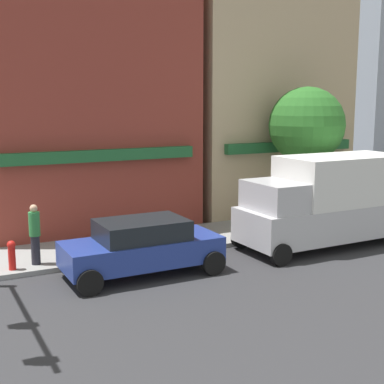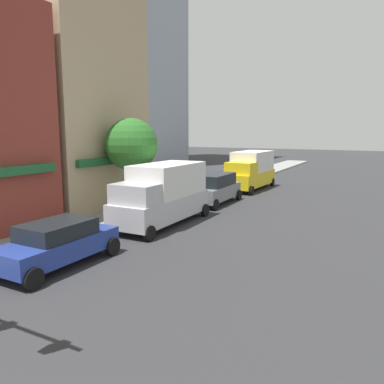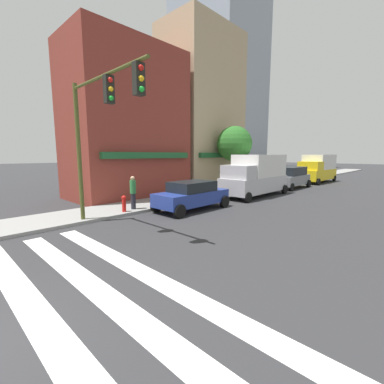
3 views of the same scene
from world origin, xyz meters
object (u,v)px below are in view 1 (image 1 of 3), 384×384
(fire_hydrant, at_px, (12,254))
(street_tree, at_px, (307,125))
(sedan_blue, at_px, (142,246))
(box_truck_silver, at_px, (329,199))
(pedestrian_green_top, at_px, (35,233))

(fire_hydrant, relative_size, street_tree, 0.16)
(sedan_blue, distance_m, street_tree, 9.02)
(fire_hydrant, xyz_separation_m, street_tree, (11.24, 1.10, 3.31))
(sedan_blue, distance_m, box_truck_silver, 6.81)
(pedestrian_green_top, bearing_deg, fire_hydrant, -154.37)
(sedan_blue, relative_size, pedestrian_green_top, 2.49)
(street_tree, bearing_deg, sedan_blue, -160.70)
(sedan_blue, bearing_deg, street_tree, 19.05)
(box_truck_silver, bearing_deg, fire_hydrant, 169.88)
(street_tree, bearing_deg, box_truck_silver, -113.66)
(box_truck_silver, height_order, fire_hydrant, box_truck_silver)
(fire_hydrant, distance_m, street_tree, 11.77)
(fire_hydrant, bearing_deg, street_tree, 5.59)
(sedan_blue, distance_m, pedestrian_green_top, 3.19)
(pedestrian_green_top, bearing_deg, box_truck_silver, -3.42)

